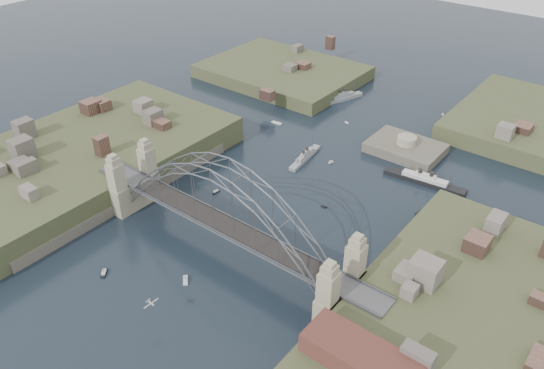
{
  "coord_description": "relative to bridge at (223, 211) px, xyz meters",
  "views": [
    {
      "loc": [
        68.1,
        -68.89,
        82.79
      ],
      "look_at": [
        0.0,
        18.0,
        10.0
      ],
      "focal_mm": 35.07,
      "sensor_mm": 36.0,
      "label": 1
    }
  ],
  "objects": [
    {
      "name": "aeroplane",
      "position": [
        3.4,
        -25.17,
        -6.48
      ],
      "size": [
        1.87,
        3.53,
        0.51
      ],
      "color": "#ADB0B5"
    },
    {
      "name": "fort_island",
      "position": [
        12.0,
        70.0,
        -12.66
      ],
      "size": [
        22.0,
        16.0,
        9.4
      ],
      "color": "#565044",
      "rests_on": "ground"
    },
    {
      "name": "small_boat_j",
      "position": [
        -16.58,
        -22.3,
        -12.04
      ],
      "size": [
        2.64,
        2.89,
        1.43
      ],
      "color": "silver",
      "rests_on": "ground"
    },
    {
      "name": "small_boat_c",
      "position": [
        -0.45,
        -12.59,
        -12.04
      ],
      "size": [
        2.85,
        2.82,
        1.43
      ],
      "color": "silver",
      "rests_on": "ground"
    },
    {
      "name": "naval_cruiser_far",
      "position": [
        -23.99,
        91.35,
        -11.4
      ],
      "size": [
        8.03,
        17.3,
        5.9
      ],
      "color": "#94999C",
      "rests_on": "ground"
    },
    {
      "name": "small_boat_e",
      "position": [
        -31.64,
        60.99,
        -12.17
      ],
      "size": [
        3.77,
        1.48,
        0.45
      ],
      "color": "silver",
      "rests_on": "ground"
    },
    {
      "name": "small_boat_a",
      "position": [
        -19.07,
        17.15,
        -12.04
      ],
      "size": [
        1.08,
        2.37,
        1.43
      ],
      "color": "silver",
      "rests_on": "ground"
    },
    {
      "name": "small_boat_d",
      "position": [
        29.29,
        43.02,
        -12.17
      ],
      "size": [
        1.25,
        2.48,
        0.45
      ],
      "color": "silver",
      "rests_on": "ground"
    },
    {
      "name": "small_boat_k",
      "position": [
        10.7,
        102.24,
        -12.17
      ],
      "size": [
        1.36,
        2.0,
        0.45
      ],
      "color": "silver",
      "rests_on": "ground"
    },
    {
      "name": "shore_west",
      "position": [
        -57.32,
        0.0,
        -10.35
      ],
      "size": [
        50.5,
        90.0,
        12.0
      ],
      "color": "#404728",
      "rests_on": "ground"
    },
    {
      "name": "small_boat_i",
      "position": [
        25.88,
        16.55,
        -11.43
      ],
      "size": [
        2.28,
        1.04,
        2.38
      ],
      "color": "silver",
      "rests_on": "ground"
    },
    {
      "name": "ground",
      "position": [
        0.0,
        0.0,
        -12.32
      ],
      "size": [
        500.0,
        500.0,
        0.0
      ],
      "primitive_type": "plane",
      "color": "black",
      "rests_on": "ground"
    },
    {
      "name": "small_boat_h",
      "position": [
        -12.8,
        76.01,
        -12.17
      ],
      "size": [
        1.81,
        1.08,
        0.45
      ],
      "color": "silver",
      "rests_on": "ground"
    },
    {
      "name": "headland_nw",
      "position": [
        -55.0,
        95.0,
        -11.82
      ],
      "size": [
        60.0,
        45.0,
        9.0
      ],
      "primitive_type": "cube",
      "color": "#404728",
      "rests_on": "ground"
    },
    {
      "name": "small_boat_b",
      "position": [
        8.31,
        29.92,
        -12.17
      ],
      "size": [
        1.73,
        1.06,
        0.45
      ],
      "color": "silver",
      "rests_on": "ground"
    },
    {
      "name": "ocean_liner",
      "position": [
        24.32,
        57.12,
        -11.43
      ],
      "size": [
        23.65,
        5.34,
        5.76
      ],
      "color": "black",
      "rests_on": "ground"
    },
    {
      "name": "bridge",
      "position": [
        0.0,
        0.0,
        0.0
      ],
      "size": [
        84.0,
        13.8,
        24.6
      ],
      "color": "#4F4F52",
      "rests_on": "ground"
    },
    {
      "name": "wharf_shed",
      "position": [
        44.0,
        -14.0,
        -2.32
      ],
      "size": [
        20.0,
        8.0,
        4.0
      ],
      "primitive_type": "cube",
      "color": "#592D26",
      "rests_on": "shore_east"
    },
    {
      "name": "naval_cruiser_near",
      "position": [
        -10.1,
        47.22,
        -11.56
      ],
      "size": [
        4.25,
        16.58,
        4.93
      ],
      "color": "#94999C",
      "rests_on": "ground"
    },
    {
      "name": "small_boat_f",
      "position": [
        -2.65,
        50.3,
        -12.03
      ],
      "size": [
        1.09,
        1.78,
        1.43
      ],
      "color": "silver",
      "rests_on": "ground"
    }
  ]
}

